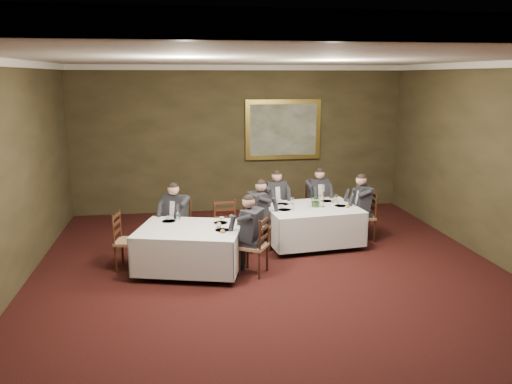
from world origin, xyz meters
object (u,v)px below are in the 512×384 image
object	(u,v)px
diner_main_backleft	(275,210)
centerpiece	(316,200)
chair_main_backleft	(275,220)
diner_main_endleft	(257,224)
chair_sec_endleft	(129,253)
candlestick	(323,199)
chair_main_endleft	(256,235)
chair_sec_endright	(254,258)
table_main	(312,223)
chair_sec_backright	(226,239)
table_second	(190,246)
chair_main_backright	(317,217)
diner_sec_endright	(253,245)
chair_main_endright	(363,226)
diner_main_backright	(317,207)
diner_main_endright	(363,215)
painting	(283,130)
chair_sec_backleft	(178,238)
diner_sec_backleft	(177,226)

from	to	relation	value
diner_main_backleft	centerpiece	bearing A→B (deg)	115.43
chair_main_backleft	diner_main_endleft	distance (m)	1.13
diner_main_endleft	chair_sec_endleft	world-z (taller)	diner_main_endleft
chair_main_backleft	candlestick	world-z (taller)	candlestick
chair_main_endleft	chair_sec_endright	size ratio (longest dim) A/B	1.00
table_main	centerpiece	size ratio (longest dim) A/B	6.82
table_main	chair_sec_backright	world-z (taller)	chair_sec_backright
table_main	table_second	world-z (taller)	same
chair_main_backleft	chair_sec_backright	bearing A→B (deg)	32.71
chair_main_backleft	chair_sec_backright	size ratio (longest dim) A/B	1.00
diner_main_endleft	chair_main_backright	bearing A→B (deg)	111.51
chair_main_endleft	diner_sec_endright	distance (m)	1.22
diner_main_backleft	chair_main_endright	distance (m)	1.85
table_second	chair_main_backright	distance (m)	3.40
diner_main_backright	chair_main_endleft	bearing A→B (deg)	28.28
chair_main_endleft	diner_main_endright	xyz separation A→B (m)	(2.22, 0.23, 0.23)
diner_main_endleft	painting	size ratio (longest dim) A/B	0.73
chair_main_backleft	diner_main_backright	size ratio (longest dim) A/B	0.74
chair_sec_endleft	diner_main_endleft	bearing A→B (deg)	115.39
table_second	chair_sec_backleft	xyz separation A→B (m)	(-0.21, 0.97, -0.17)
chair_main_backright	chair_main_backleft	bearing A→B (deg)	-1.13
chair_main_backright	chair_sec_backright	xyz separation A→B (m)	(-2.09, -1.24, 0.00)
table_main	chair_sec_endright	world-z (taller)	chair_sec_endright
chair_main_backleft	chair_sec_backright	world-z (taller)	same
diner_main_endleft	chair_main_endright	xyz separation A→B (m)	(2.22, 0.23, -0.23)
table_main	candlestick	size ratio (longest dim) A/B	4.14
diner_main_endright	diner_sec_backleft	size ratio (longest dim) A/B	1.00
diner_main_endright	chair_sec_endleft	xyz separation A→B (m)	(-4.54, -0.84, -0.23)
chair_sec_backleft	chair_main_backright	bearing A→B (deg)	-131.88
table_second	centerpiece	distance (m)	2.71
candlestick	painting	xyz separation A→B (m)	(-0.22, 2.82, 1.04)
diner_main_backright	chair_sec_endleft	distance (m)	4.17
painting	table_main	bearing A→B (deg)	-90.00
diner_sec_endright	diner_main_backleft	bearing A→B (deg)	10.00
chair_main_backleft	painting	bearing A→B (deg)	-118.41
diner_main_endleft	table_main	bearing A→B (deg)	81.65
table_main	diner_sec_endright	world-z (taller)	diner_sec_endright
diner_main_endleft	centerpiece	distance (m)	1.25
chair_main_endleft	chair_main_backright	bearing A→B (deg)	111.38
diner_sec_backleft	chair_main_backright	bearing A→B (deg)	-131.74
diner_main_backright	candlestick	distance (m)	1.07
table_main	candlestick	distance (m)	0.53
diner_main_endleft	chair_main_endright	world-z (taller)	diner_main_endleft
table_main	chair_main_backright	xyz separation A→B (m)	(0.38, 0.95, -0.17)
table_second	chair_main_backleft	world-z (taller)	chair_main_backleft
chair_main_backleft	candlestick	distance (m)	1.35
diner_main_endleft	chair_sec_backleft	distance (m)	1.51
chair_main_endright	painting	xyz separation A→B (m)	(-1.11, 2.68, 1.69)
candlestick	diner_sec_endright	bearing A→B (deg)	-141.14
chair_main_endleft	chair_main_endright	world-z (taller)	same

